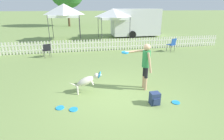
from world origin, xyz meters
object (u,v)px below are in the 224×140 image
(handler_person, at_px, (145,61))
(folding_chair_center, at_px, (172,44))
(canopy_tent_main, at_px, (113,14))
(frisbee_near_dog, at_px, (74,109))
(equipment_trailer, at_px, (135,22))
(leaping_dog, at_px, (87,81))
(folding_chair_blue_left, at_px, (47,49))
(canopy_tent_secondary, at_px, (64,10))
(frisbee_near_handler, at_px, (60,108))
(backpack_on_grass, at_px, (155,99))
(frisbee_midfield, at_px, (176,102))

(handler_person, xyz_separation_m, folding_chair_center, (3.88, 4.95, -0.51))
(folding_chair_center, height_order, canopy_tent_main, canopy_tent_main)
(frisbee_near_dog, xyz_separation_m, equipment_trailer, (6.03, 12.56, 1.39))
(leaping_dog, height_order, folding_chair_blue_left, folding_chair_blue_left)
(handler_person, distance_m, canopy_tent_secondary, 11.04)
(frisbee_near_handler, distance_m, backpack_on_grass, 2.91)
(leaping_dog, relative_size, canopy_tent_main, 0.43)
(leaping_dog, bearing_deg, frisbee_near_dog, -22.62)
(frisbee_near_handler, xyz_separation_m, folding_chair_blue_left, (-1.16, 5.91, 0.48))
(leaping_dog, xyz_separation_m, folding_chair_center, (5.94, 4.87, 0.09))
(frisbee_near_dog, bearing_deg, canopy_tent_secondary, 93.48)
(leaping_dog, xyz_separation_m, frisbee_near_dog, (-0.48, -1.03, -0.44))
(folding_chair_blue_left, distance_m, equipment_trailer, 10.02)
(backpack_on_grass, bearing_deg, leaping_dog, 149.19)
(frisbee_midfield, bearing_deg, frisbee_near_handler, 173.68)
(backpack_on_grass, relative_size, canopy_tent_secondary, 0.13)
(canopy_tent_secondary, distance_m, equipment_trailer, 6.92)
(frisbee_near_dog, distance_m, canopy_tent_main, 12.06)
(frisbee_near_dog, bearing_deg, backpack_on_grass, -3.79)
(folding_chair_blue_left, bearing_deg, handler_person, 107.04)
(folding_chair_center, xyz_separation_m, canopy_tent_secondary, (-7.11, 5.50, 2.01))
(backpack_on_grass, height_order, equipment_trailer, equipment_trailer)
(frisbee_near_handler, bearing_deg, frisbee_near_dog, -22.75)
(frisbee_near_handler, xyz_separation_m, frisbee_near_dog, (0.40, -0.17, 0.00))
(frisbee_near_dog, relative_size, frisbee_midfield, 1.00)
(handler_person, xyz_separation_m, backpack_on_grass, (-0.06, -1.11, -0.86))
(frisbee_near_handler, relative_size, folding_chair_center, 0.28)
(handler_person, distance_m, frisbee_near_handler, 3.21)
(frisbee_midfield, bearing_deg, handler_person, 118.88)
(folding_chair_center, bearing_deg, equipment_trailer, -107.99)
(leaping_dog, xyz_separation_m, equipment_trailer, (5.55, 11.53, 0.94))
(backpack_on_grass, height_order, canopy_tent_secondary, canopy_tent_secondary)
(frisbee_midfield, xyz_separation_m, folding_chair_blue_left, (-4.75, 6.31, 0.48))
(frisbee_near_dog, relative_size, canopy_tent_secondary, 0.08)
(handler_person, height_order, frisbee_midfield, handler_person)
(folding_chair_blue_left, distance_m, canopy_tent_secondary, 5.77)
(frisbee_midfield, height_order, backpack_on_grass, backpack_on_grass)
(handler_person, xyz_separation_m, leaping_dog, (-2.05, 0.08, -0.60))
(handler_person, xyz_separation_m, canopy_tent_secondary, (-3.23, 10.45, 1.50))
(frisbee_near_handler, relative_size, canopy_tent_main, 0.09)
(folding_chair_blue_left, height_order, canopy_tent_main, canopy_tent_main)
(frisbee_near_handler, xyz_separation_m, folding_chair_center, (6.82, 5.73, 0.53))
(frisbee_near_handler, bearing_deg, frisbee_midfield, -6.32)
(folding_chair_blue_left, xyz_separation_m, canopy_tent_secondary, (0.87, 5.31, 2.06))
(frisbee_near_dog, height_order, equipment_trailer, equipment_trailer)
(folding_chair_center, distance_m, equipment_trailer, 6.73)
(handler_person, distance_m, equipment_trailer, 12.13)
(backpack_on_grass, distance_m, canopy_tent_secondary, 12.22)
(canopy_tent_main, xyz_separation_m, canopy_tent_secondary, (-4.21, 0.08, 0.30))
(handler_person, bearing_deg, leaping_dog, 90.22)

